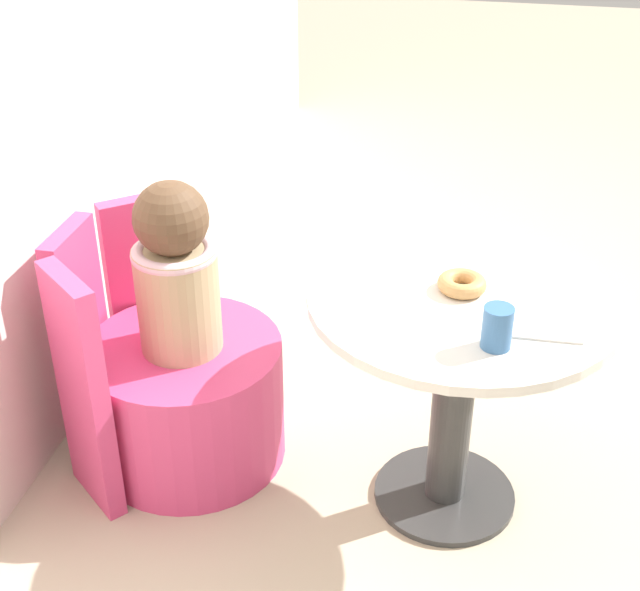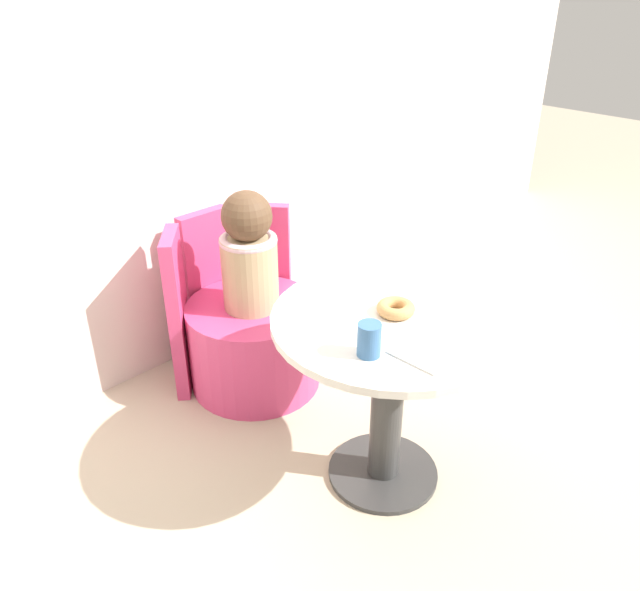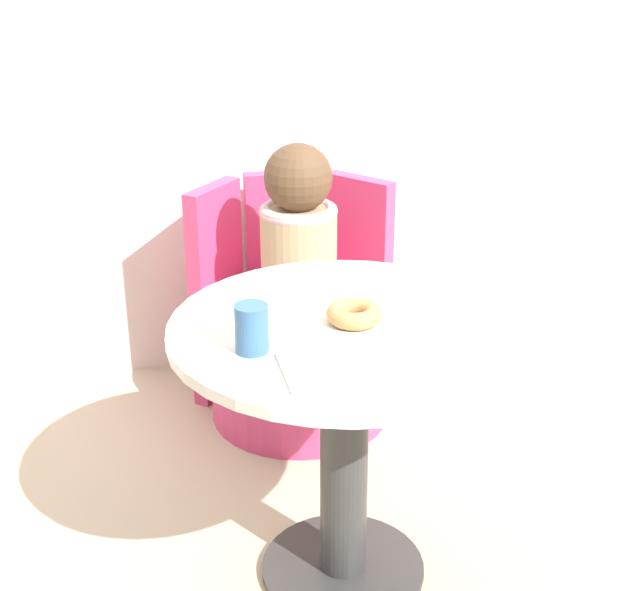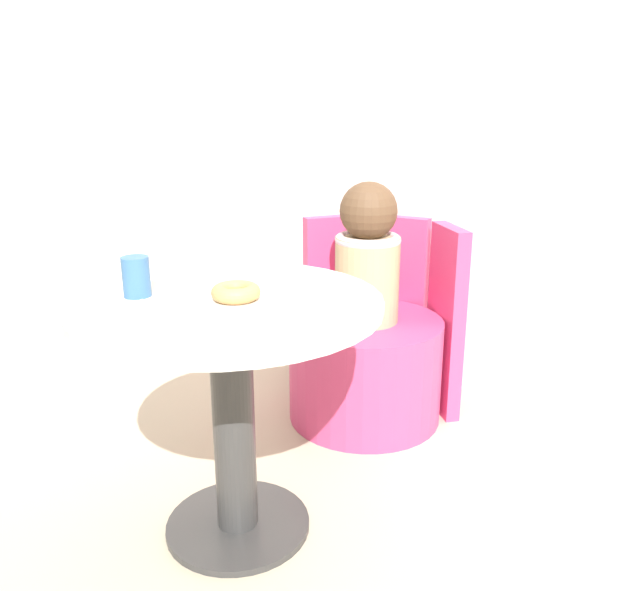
% 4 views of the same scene
% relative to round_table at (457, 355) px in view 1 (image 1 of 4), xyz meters
% --- Properties ---
extents(ground_plane, '(12.00, 12.00, 0.00)m').
position_rel_round_table_xyz_m(ground_plane, '(0.04, 0.01, -0.46)').
color(ground_plane, '#B7A88E').
extents(round_table, '(0.73, 0.73, 0.63)m').
position_rel_round_table_xyz_m(round_table, '(0.00, 0.00, 0.00)').
color(round_table, '#333333').
rests_on(round_table, ground_plane).
extents(tub_chair, '(0.53, 0.53, 0.36)m').
position_rel_round_table_xyz_m(tub_chair, '(0.04, 0.73, -0.28)').
color(tub_chair, '#D13D70').
rests_on(tub_chair, ground_plane).
extents(booth_backrest, '(0.63, 0.23, 0.68)m').
position_rel_round_table_xyz_m(booth_backrest, '(0.04, 0.95, -0.12)').
color(booth_backrest, '#D13D70').
rests_on(booth_backrest, ground_plane).
extents(child_figure, '(0.22, 0.22, 0.47)m').
position_rel_round_table_xyz_m(child_figure, '(0.04, 0.73, 0.13)').
color(child_figure, tan).
rests_on(child_figure, tub_chair).
extents(donut, '(0.12, 0.12, 0.04)m').
position_rel_round_table_xyz_m(donut, '(0.02, 0.01, 0.19)').
color(donut, tan).
rests_on(donut, round_table).
extents(cup, '(0.06, 0.06, 0.10)m').
position_rel_round_table_xyz_m(cup, '(-0.20, -0.08, 0.22)').
color(cup, '#386699').
rests_on(cup, round_table).
extents(paper_napkin, '(0.16, 0.16, 0.01)m').
position_rel_round_table_xyz_m(paper_napkin, '(-0.08, -0.19, 0.17)').
color(paper_napkin, silver).
rests_on(paper_napkin, round_table).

